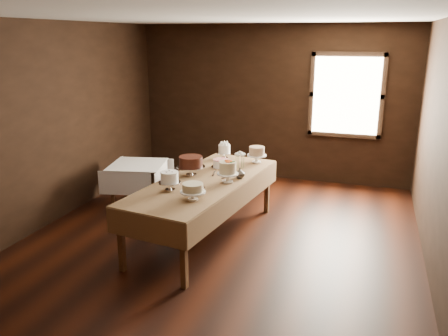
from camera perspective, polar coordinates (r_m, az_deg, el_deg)
floor at (r=5.99m, az=-0.61°, el=-9.27°), size 5.00×6.00×0.01m
ceiling at (r=5.40m, az=-0.70°, el=18.58°), size 5.00×6.00×0.01m
wall_back at (r=8.38m, az=6.09°, el=8.09°), size 5.00×0.02×2.80m
wall_front at (r=2.99m, az=-19.87°, el=-8.12°), size 5.00×0.02×2.80m
wall_left at (r=6.75m, az=-21.23°, el=5.09°), size 0.02×6.00×2.80m
wall_right at (r=5.30m, az=25.88°, el=1.70°), size 0.02×6.00×2.80m
window at (r=8.12m, az=15.14°, el=8.79°), size 1.10×0.05×1.30m
display_table at (r=5.84m, az=-2.50°, el=-2.08°), size 1.36×2.71×0.80m
side_table at (r=7.17m, az=-10.83°, el=-0.08°), size 0.96×0.96×0.67m
cake_meringue at (r=6.81m, az=0.04°, el=2.02°), size 0.25×0.25×0.23m
cake_speckled at (r=6.61m, az=4.14°, el=1.60°), size 0.29×0.29×0.25m
cake_lattice at (r=6.37m, az=-0.36°, el=0.53°), size 0.28×0.28×0.11m
cake_chocolate at (r=6.00m, az=-4.18°, el=0.19°), size 0.44×0.44×0.27m
cake_flowers at (r=5.69m, az=0.46°, el=-0.65°), size 0.30×0.30×0.28m
cake_swirl at (r=5.44m, az=-6.86°, el=-1.75°), size 0.30×0.30×0.25m
cake_cream at (r=5.11m, az=-3.95°, el=-3.05°), size 0.29×0.29×0.21m
cake_server_a at (r=5.56m, az=-3.13°, el=-2.39°), size 0.24×0.04×0.01m
cake_server_c at (r=6.13m, az=-1.22°, el=-0.56°), size 0.07×0.24×0.01m
cake_server_d at (r=5.97m, az=0.99°, el=-1.04°), size 0.16×0.21×0.01m
cake_server_e at (r=5.78m, az=-6.11°, el=-1.71°), size 0.19×0.18×0.01m
flower_vase at (r=5.89m, az=2.01°, el=-0.63°), size 0.18×0.18×0.14m
flower_bouquet at (r=5.83m, az=2.02°, el=1.15°), size 0.14×0.14×0.20m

